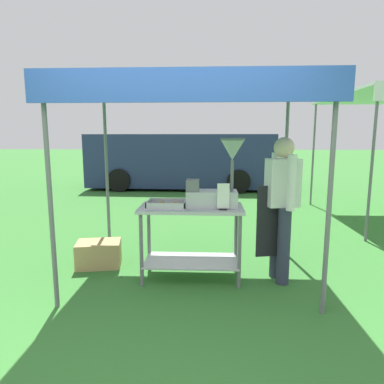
{
  "coord_description": "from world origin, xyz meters",
  "views": [
    {
      "loc": [
        0.32,
        -2.57,
        1.61
      ],
      "look_at": [
        0.14,
        1.32,
        0.98
      ],
      "focal_mm": 31.62,
      "sensor_mm": 36.0,
      "label": 1
    }
  ],
  "objects_px": {
    "supply_crate": "(99,254)",
    "van_navy": "(181,160)",
    "stall_canopy": "(192,93)",
    "vendor": "(281,202)",
    "donut_cart": "(191,228)",
    "donut_fryer": "(217,182)",
    "donut_tray": "(166,205)",
    "menu_sign": "(223,198)"
  },
  "relations": [
    {
      "from": "supply_crate",
      "to": "donut_fryer",
      "type": "bearing_deg",
      "value": -12.24
    },
    {
      "from": "menu_sign",
      "to": "van_navy",
      "type": "xyz_separation_m",
      "value": [
        -1.02,
        7.19,
        -0.09
      ]
    },
    {
      "from": "donut_cart",
      "to": "supply_crate",
      "type": "bearing_deg",
      "value": 164.99
    },
    {
      "from": "van_navy",
      "to": "donut_cart",
      "type": "bearing_deg",
      "value": -84.51
    },
    {
      "from": "menu_sign",
      "to": "donut_fryer",
      "type": "bearing_deg",
      "value": 112.03
    },
    {
      "from": "donut_tray",
      "to": "vendor",
      "type": "relative_size",
      "value": 0.26
    },
    {
      "from": "donut_cart",
      "to": "stall_canopy",
      "type": "bearing_deg",
      "value": 90.0
    },
    {
      "from": "menu_sign",
      "to": "supply_crate",
      "type": "height_order",
      "value": "menu_sign"
    },
    {
      "from": "donut_tray",
      "to": "van_navy",
      "type": "height_order",
      "value": "van_navy"
    },
    {
      "from": "donut_fryer",
      "to": "van_navy",
      "type": "relative_size",
      "value": 0.13
    },
    {
      "from": "donut_cart",
      "to": "donut_tray",
      "type": "height_order",
      "value": "donut_tray"
    },
    {
      "from": "donut_tray",
      "to": "vendor",
      "type": "xyz_separation_m",
      "value": [
        1.27,
        0.04,
        0.04
      ]
    },
    {
      "from": "donut_fryer",
      "to": "menu_sign",
      "type": "distance_m",
      "value": 0.23
    },
    {
      "from": "donut_fryer",
      "to": "supply_crate",
      "type": "bearing_deg",
      "value": 167.76
    },
    {
      "from": "menu_sign",
      "to": "van_navy",
      "type": "bearing_deg",
      "value": 98.11
    },
    {
      "from": "donut_cart",
      "to": "van_navy",
      "type": "distance_m",
      "value": 7.07
    },
    {
      "from": "donut_cart",
      "to": "van_navy",
      "type": "height_order",
      "value": "van_navy"
    },
    {
      "from": "donut_tray",
      "to": "menu_sign",
      "type": "height_order",
      "value": "menu_sign"
    },
    {
      "from": "stall_canopy",
      "to": "donut_cart",
      "type": "distance_m",
      "value": 1.49
    },
    {
      "from": "supply_crate",
      "to": "van_navy",
      "type": "bearing_deg",
      "value": 85.7
    },
    {
      "from": "donut_tray",
      "to": "van_navy",
      "type": "distance_m",
      "value": 7.08
    },
    {
      "from": "vendor",
      "to": "donut_tray",
      "type": "bearing_deg",
      "value": -178.02
    },
    {
      "from": "stall_canopy",
      "to": "van_navy",
      "type": "bearing_deg",
      "value": 95.57
    },
    {
      "from": "vendor",
      "to": "van_navy",
      "type": "xyz_separation_m",
      "value": [
        -1.67,
        7.03,
        -0.02
      ]
    },
    {
      "from": "stall_canopy",
      "to": "supply_crate",
      "type": "relative_size",
      "value": 4.55
    },
    {
      "from": "menu_sign",
      "to": "vendor",
      "type": "height_order",
      "value": "vendor"
    },
    {
      "from": "donut_cart",
      "to": "donut_fryer",
      "type": "height_order",
      "value": "donut_fryer"
    },
    {
      "from": "supply_crate",
      "to": "van_navy",
      "type": "height_order",
      "value": "van_navy"
    },
    {
      "from": "menu_sign",
      "to": "donut_tray",
      "type": "bearing_deg",
      "value": 169.08
    },
    {
      "from": "donut_cart",
      "to": "vendor",
      "type": "distance_m",
      "value": 1.04
    },
    {
      "from": "stall_canopy",
      "to": "donut_fryer",
      "type": "relative_size",
      "value": 3.59
    },
    {
      "from": "menu_sign",
      "to": "supply_crate",
      "type": "relative_size",
      "value": 0.48
    },
    {
      "from": "stall_canopy",
      "to": "donut_cart",
      "type": "relative_size",
      "value": 2.35
    },
    {
      "from": "donut_cart",
      "to": "menu_sign",
      "type": "relative_size",
      "value": 4.05
    },
    {
      "from": "vendor",
      "to": "donut_cart",
      "type": "bearing_deg",
      "value": -180.0
    },
    {
      "from": "van_navy",
      "to": "donut_fryer",
      "type": "bearing_deg",
      "value": -82.23
    },
    {
      "from": "donut_cart",
      "to": "menu_sign",
      "type": "distance_m",
      "value": 0.53
    },
    {
      "from": "supply_crate",
      "to": "menu_sign",
      "type": "bearing_deg",
      "value": -17.44
    },
    {
      "from": "donut_tray",
      "to": "menu_sign",
      "type": "distance_m",
      "value": 0.64
    },
    {
      "from": "donut_tray",
      "to": "supply_crate",
      "type": "bearing_deg",
      "value": 158.32
    },
    {
      "from": "stall_canopy",
      "to": "vendor",
      "type": "relative_size",
      "value": 1.68
    },
    {
      "from": "stall_canopy",
      "to": "menu_sign",
      "type": "height_order",
      "value": "stall_canopy"
    }
  ]
}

